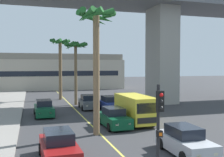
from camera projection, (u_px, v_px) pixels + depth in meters
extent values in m
cube|color=#DBCC4C|center=(82.00, 116.00, 25.95)|extent=(0.14, 56.00, 0.01)
cube|color=gray|center=(162.00, 56.00, 35.35)|extent=(2.80, 4.40, 12.50)
cube|color=#BCB29E|center=(54.00, 75.00, 56.26)|extent=(28.48, 8.00, 6.13)
cube|color=gray|center=(54.00, 57.00, 56.08)|extent=(27.91, 7.20, 1.20)
cube|color=black|center=(56.00, 74.00, 52.40)|extent=(25.63, 0.04, 1.00)
cube|color=#0C4728|center=(114.00, 120.00, 21.34)|extent=(1.82, 4.15, 0.80)
cube|color=black|center=(113.00, 111.00, 21.45)|extent=(1.45, 2.09, 0.60)
cube|color=#F2EDCC|center=(129.00, 124.00, 19.58)|extent=(0.24, 0.09, 0.14)
cube|color=#F2EDCC|center=(117.00, 125.00, 19.28)|extent=(0.24, 0.09, 0.14)
cylinder|color=black|center=(129.00, 126.00, 20.40)|extent=(0.24, 0.65, 0.64)
cylinder|color=black|center=(109.00, 127.00, 19.89)|extent=(0.24, 0.65, 0.64)
cylinder|color=black|center=(118.00, 119.00, 22.81)|extent=(0.24, 0.65, 0.64)
cylinder|color=black|center=(100.00, 121.00, 22.30)|extent=(0.24, 0.65, 0.64)
cube|color=maroon|center=(59.00, 150.00, 13.67)|extent=(1.82, 4.15, 0.80)
cube|color=black|center=(58.00, 136.00, 13.78)|extent=(1.45, 2.09, 0.60)
cylinder|color=black|center=(70.00, 146.00, 15.14)|extent=(0.24, 0.65, 0.64)
cylinder|color=black|center=(41.00, 149.00, 14.63)|extent=(0.24, 0.65, 0.64)
cube|color=#0C4728|center=(44.00, 110.00, 25.99)|extent=(1.79, 4.14, 0.80)
cube|color=black|center=(44.00, 103.00, 26.11)|extent=(1.44, 2.08, 0.60)
cube|color=#F2EDCC|center=(51.00, 113.00, 24.23)|extent=(0.24, 0.09, 0.14)
cube|color=#F2EDCC|center=(40.00, 113.00, 23.94)|extent=(0.24, 0.09, 0.14)
cylinder|color=black|center=(54.00, 115.00, 25.05)|extent=(0.23, 0.64, 0.64)
cylinder|color=black|center=(36.00, 116.00, 24.55)|extent=(0.23, 0.64, 0.64)
cylinder|color=black|center=(51.00, 110.00, 27.46)|extent=(0.23, 0.64, 0.64)
cylinder|color=black|center=(35.00, 111.00, 26.96)|extent=(0.23, 0.64, 0.64)
cube|color=navy|center=(110.00, 105.00, 29.33)|extent=(1.81, 4.14, 0.80)
cube|color=black|center=(109.00, 99.00, 29.44)|extent=(1.45, 2.09, 0.60)
cube|color=#F2EDCC|center=(120.00, 107.00, 27.57)|extent=(0.24, 0.09, 0.14)
cube|color=#F2EDCC|center=(111.00, 108.00, 27.27)|extent=(0.24, 0.09, 0.14)
cylinder|color=black|center=(121.00, 109.00, 28.39)|extent=(0.24, 0.65, 0.64)
cylinder|color=black|center=(106.00, 110.00, 27.88)|extent=(0.24, 0.65, 0.64)
cylinder|color=black|center=(113.00, 105.00, 30.80)|extent=(0.24, 0.65, 0.64)
cylinder|color=black|center=(100.00, 106.00, 30.29)|extent=(0.24, 0.65, 0.64)
cube|color=#4C5156|center=(88.00, 104.00, 30.50)|extent=(1.85, 4.16, 0.80)
cube|color=black|center=(88.00, 98.00, 30.61)|extent=(1.47, 2.10, 0.60)
cube|color=#F2EDCC|center=(96.00, 106.00, 28.68)|extent=(0.24, 0.09, 0.14)
cube|color=#F2EDCC|center=(87.00, 106.00, 28.44)|extent=(0.24, 0.09, 0.14)
cylinder|color=black|center=(97.00, 107.00, 29.49)|extent=(0.24, 0.65, 0.64)
cylinder|color=black|center=(83.00, 108.00, 29.08)|extent=(0.24, 0.65, 0.64)
cylinder|color=black|center=(93.00, 104.00, 31.95)|extent=(0.24, 0.65, 0.64)
cylinder|color=black|center=(80.00, 105.00, 31.54)|extent=(0.24, 0.65, 0.64)
cube|color=#B7BABF|center=(185.00, 144.00, 14.71)|extent=(1.82, 4.15, 0.80)
cube|color=black|center=(184.00, 131.00, 14.82)|extent=(1.45, 2.09, 0.60)
cube|color=#F2EDCC|center=(216.00, 154.00, 12.89)|extent=(0.24, 0.09, 0.14)
cube|color=#F2EDCC|center=(198.00, 156.00, 12.64)|extent=(0.24, 0.09, 0.14)
cylinder|color=black|center=(212.00, 155.00, 13.70)|extent=(0.24, 0.65, 0.64)
cylinder|color=black|center=(186.00, 141.00, 16.15)|extent=(0.24, 0.65, 0.64)
cylinder|color=black|center=(161.00, 143.00, 15.73)|extent=(0.24, 0.65, 0.64)
cube|color=yellow|center=(135.00, 108.00, 22.79)|extent=(2.03, 5.21, 2.10)
cube|color=black|center=(148.00, 108.00, 20.33)|extent=(1.80, 0.09, 0.80)
cube|color=black|center=(148.00, 120.00, 20.32)|extent=(1.70, 0.07, 0.44)
cylinder|color=black|center=(153.00, 122.00, 21.63)|extent=(0.27, 0.76, 0.76)
cylinder|color=black|center=(131.00, 123.00, 21.06)|extent=(0.27, 0.76, 0.76)
cylinder|color=black|center=(138.00, 115.00, 24.60)|extent=(0.27, 0.76, 0.76)
cylinder|color=black|center=(118.00, 116.00, 24.04)|extent=(0.27, 0.76, 0.76)
cylinder|color=black|center=(158.00, 141.00, 9.90)|extent=(0.12, 0.12, 4.20)
cube|color=black|center=(160.00, 101.00, 9.70)|extent=(0.24, 0.20, 0.76)
sphere|color=red|center=(161.00, 95.00, 9.59)|extent=(0.14, 0.14, 0.14)
sphere|color=black|center=(161.00, 102.00, 9.60)|extent=(0.14, 0.14, 0.14)
sphere|color=black|center=(161.00, 108.00, 9.61)|extent=(0.14, 0.14, 0.14)
cube|color=black|center=(160.00, 134.00, 9.77)|extent=(0.20, 0.16, 0.24)
cube|color=orange|center=(161.00, 134.00, 9.70)|extent=(0.12, 0.03, 0.12)
cylinder|color=brown|center=(60.00, 71.00, 38.70)|extent=(0.46, 0.46, 8.37)
sphere|color=#236028|center=(60.00, 41.00, 38.49)|extent=(0.60, 0.60, 0.60)
cone|color=#236028|center=(67.00, 42.00, 38.71)|extent=(0.57, 1.95, 0.85)
cone|color=#236028|center=(65.00, 43.00, 39.27)|extent=(1.53, 1.78, 1.03)
cone|color=#236028|center=(60.00, 43.00, 39.41)|extent=(1.94, 0.52, 0.92)
cone|color=#236028|center=(55.00, 42.00, 38.85)|extent=(1.55, 1.77, 0.80)
cone|color=#236028|center=(53.00, 42.00, 38.29)|extent=(0.56, 1.95, 0.90)
cone|color=#236028|center=(56.00, 42.00, 37.69)|extent=(1.63, 1.71, 0.87)
cone|color=#236028|center=(61.00, 42.00, 37.61)|extent=(1.92, 0.45, 1.02)
cone|color=#236028|center=(65.00, 43.00, 38.00)|extent=(1.74, 1.57, 1.05)
cylinder|color=brown|center=(96.00, 75.00, 18.77)|extent=(0.45, 0.45, 8.46)
sphere|color=#236028|center=(96.00, 12.00, 18.56)|extent=(0.60, 0.60, 0.60)
cone|color=#236028|center=(108.00, 16.00, 18.86)|extent=(0.50, 1.86, 0.86)
cone|color=#236028|center=(102.00, 19.00, 19.37)|extent=(1.63, 1.59, 1.00)
cone|color=#236028|center=(95.00, 20.00, 19.46)|extent=(1.86, 0.66, 1.10)
cone|color=#236028|center=(87.00, 17.00, 19.14)|extent=(1.78, 1.39, 0.84)
cone|color=#236028|center=(83.00, 15.00, 18.49)|extent=(0.81, 1.89, 0.88)
cone|color=#236028|center=(86.00, 15.00, 17.98)|extent=(1.18, 1.85, 1.01)
cone|color=#236028|center=(91.00, 15.00, 17.74)|extent=(1.71, 1.46, 1.10)
cone|color=#236028|center=(102.00, 13.00, 17.78)|extent=(1.89, 0.76, 0.88)
cone|color=#236028|center=(107.00, 15.00, 18.15)|extent=(1.61, 1.61, 0.94)
cylinder|color=brown|center=(76.00, 75.00, 33.47)|extent=(0.37, 0.37, 7.47)
sphere|color=#236028|center=(76.00, 44.00, 33.29)|extent=(0.60, 0.60, 0.60)
cone|color=#236028|center=(83.00, 46.00, 33.56)|extent=(0.48, 1.98, 0.96)
cone|color=#236028|center=(81.00, 46.00, 34.05)|extent=(1.49, 1.88, 0.85)
cone|color=#236028|center=(75.00, 46.00, 34.23)|extent=(2.00, 0.56, 0.84)
cone|color=#236028|center=(72.00, 46.00, 34.04)|extent=(1.99, 1.17, 0.78)
cone|color=#236028|center=(68.00, 47.00, 33.24)|extent=(0.88, 2.01, 1.06)
cone|color=#236028|center=(69.00, 45.00, 32.63)|extent=(1.28, 1.97, 0.80)
cone|color=#236028|center=(72.00, 46.00, 32.40)|extent=(1.82, 1.56, 1.07)
cone|color=#236028|center=(78.00, 45.00, 32.42)|extent=(2.02, 0.69, 0.87)
cone|color=#236028|center=(82.00, 46.00, 32.81)|extent=(1.76, 1.65, 0.98)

